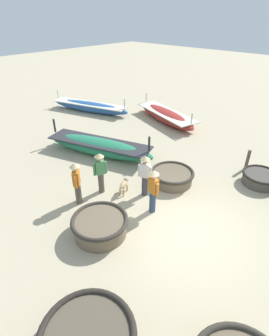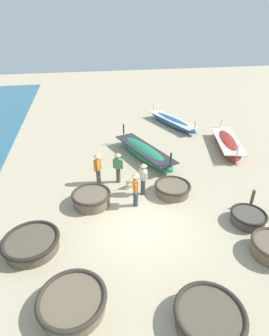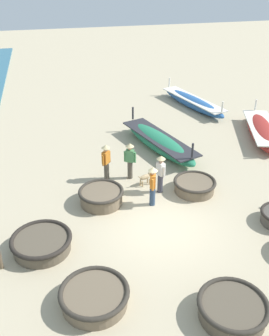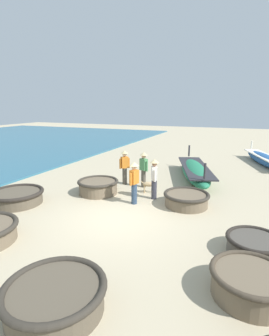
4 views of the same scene
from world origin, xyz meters
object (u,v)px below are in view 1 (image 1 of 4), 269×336
Objects in this scene: fisherman_with_hat at (153,189)px; mooring_post_shoreline at (248,160)px; coracle_tilted at (172,176)px; fisherman_standing_left at (100,170)px; long_boat_blue_hull at (166,116)px; long_boat_red_hull at (99,146)px; coracle_front_left at (100,225)px; coracle_far_right at (260,178)px; fisherman_by_coracle at (145,173)px; dog at (124,184)px; long_boat_ochre_hull at (90,107)px; fisherman_hauling at (77,181)px.

mooring_post_shoreline is (4.97, -1.25, -0.49)m from fisherman_with_hat.
fisherman_standing_left is at bearing 145.63° from coracle_tilted.
long_boat_red_hull is (-5.67, -0.25, 0.04)m from long_boat_blue_hull.
coracle_front_left is 1.06× the size of fisherman_with_hat.
long_boat_red_hull is at bearing 112.10° from coracle_far_right.
long_boat_red_hull is at bearing 120.53° from mooring_post_shoreline.
fisherman_by_coracle is at bearing -104.98° from long_boat_red_hull.
coracle_front_left is at bearing -130.61° from long_boat_red_hull.
long_boat_blue_hull is 5.65× the size of mooring_post_shoreline.
coracle_far_right is 7.21m from long_boat_red_hull.
coracle_tilted is 2.69× the size of dog.
coracle_front_left is 11.58m from long_boat_ochre_hull.
mooring_post_shoreline is (3.43, -5.82, 0.07)m from long_boat_red_hull.
fisherman_standing_left is (-1.97, -2.40, 0.56)m from long_boat_red_hull.
coracle_far_right is (2.32, -2.66, -0.02)m from coracle_tilted.
fisherman_by_coracle is at bearing 141.70° from coracle_far_right.
fisherman_hauling is at bearing 74.37° from coracle_front_left.
fisherman_hauling is 1.82m from dog.
fisherman_with_hat reaches higher than long_boat_red_hull.
long_boat_red_hull is at bearing 49.39° from coracle_front_left.
dog is at bearing -114.98° from long_boat_red_hull.
long_boat_ochre_hull is at bearing 58.49° from dog.
coracle_tilted is 3.83m from fisherman_hauling.
long_boat_red_hull is at bearing 37.86° from fisherman_hauling.
coracle_front_left is (-6.18, 2.64, 0.07)m from coracle_far_right.
long_boat_ochre_hull is 3.45× the size of fisherman_standing_left.
fisherman_standing_left is at bearing -126.51° from long_boat_ochre_hull.
coracle_tilted is 4.03m from long_boat_red_hull.
long_boat_blue_hull is 6.47m from mooring_post_shoreline.
fisherman_standing_left reaches higher than long_boat_red_hull.
long_boat_ochre_hull is at bearing 89.12° from mooring_post_shoreline.
fisherman_standing_left is at bearing 125.80° from fisherman_by_coracle.
coracle_far_right is 0.88× the size of fisherman_hauling.
fisherman_standing_left is (-2.36, 1.62, 0.67)m from coracle_tilted.
long_boat_red_hull reaches higher than coracle_far_right.
fisherman_with_hat is at bearing 165.89° from mooring_post_shoreline.
fisherman_hauling is (-8.66, -2.57, 0.60)m from long_boat_blue_hull.
fisherman_hauling is (-3.37, 1.69, 0.67)m from coracle_tilted.
fisherman_with_hat is at bearing -57.28° from fisherman_hauling.
long_boat_red_hull is 6.75m from mooring_post_shoreline.
long_boat_red_hull is 8.68× the size of dog.
dog is at bearing 139.04° from coracle_far_right.
long_boat_ochre_hull reaches higher than coracle_far_right.
long_boat_blue_hull reaches higher than dog.
dog is (-7.11, -3.33, 0.01)m from long_boat_blue_hull.
mooring_post_shoreline is at bearing -29.35° from dog.
long_boat_blue_hull reaches higher than mooring_post_shoreline.
fisherman_standing_left is at bearing 101.27° from fisherman_with_hat.
fisherman_hauling reaches higher than coracle_far_right.
long_boat_red_hull is 3.38× the size of fisherman_with_hat.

